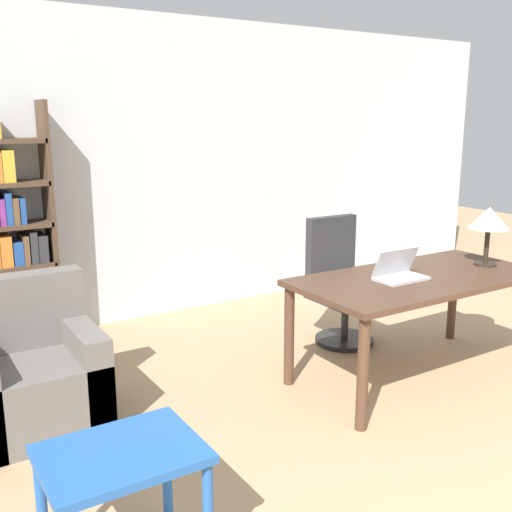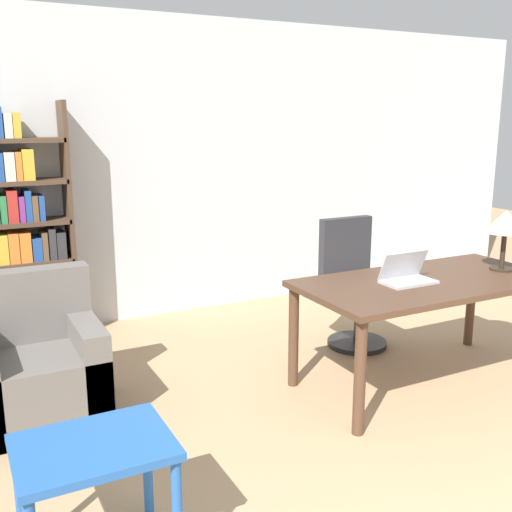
# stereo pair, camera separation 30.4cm
# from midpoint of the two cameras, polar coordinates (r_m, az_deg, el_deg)

# --- Properties ---
(wall_back) EXTENTS (8.00, 0.06, 2.70)m
(wall_back) POSITION_cam_midpoint_polar(r_m,az_deg,el_deg) (5.61, -5.00, 8.24)
(wall_back) COLOR silver
(wall_back) RESTS_ON ground_plane
(desk) EXTENTS (1.79, 0.87, 0.75)m
(desk) POSITION_cam_midpoint_polar(r_m,az_deg,el_deg) (4.28, 18.00, -3.29)
(desk) COLOR #4C3323
(desk) RESTS_ON ground_plane
(laptop) EXTENTS (0.35, 0.21, 0.21)m
(laptop) POSITION_cam_midpoint_polar(r_m,az_deg,el_deg) (4.12, 16.21, -1.83)
(laptop) COLOR #B2B2B7
(laptop) RESTS_ON desk
(table_lamp) EXTENTS (0.31, 0.31, 0.43)m
(table_lamp) POSITION_cam_midpoint_polar(r_m,az_deg,el_deg) (4.64, 24.44, 2.86)
(table_lamp) COLOR #2D2319
(table_lamp) RESTS_ON desk
(office_chair) EXTENTS (0.49, 0.49, 1.03)m
(office_chair) POSITION_cam_midpoint_polar(r_m,az_deg,el_deg) (4.94, 10.99, -3.00)
(office_chair) COLOR black
(office_chair) RESTS_ON ground_plane
(side_table_blue) EXTENTS (0.62, 0.47, 0.55)m
(side_table_blue) POSITION_cam_midpoint_polar(r_m,az_deg,el_deg) (2.58, -11.73, -18.96)
(side_table_blue) COLOR #2356A3
(side_table_blue) RESTS_ON ground_plane
(armchair) EXTENTS (0.76, 0.67, 0.89)m
(armchair) POSITION_cam_midpoint_polar(r_m,az_deg,el_deg) (3.92, -18.06, -10.36)
(armchair) COLOR #66605B
(armchair) RESTS_ON ground_plane
(bookshelf) EXTENTS (0.83, 0.28, 1.95)m
(bookshelf) POSITION_cam_midpoint_polar(r_m,az_deg,el_deg) (5.10, -20.52, 1.63)
(bookshelf) COLOR #4C3828
(bookshelf) RESTS_ON ground_plane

